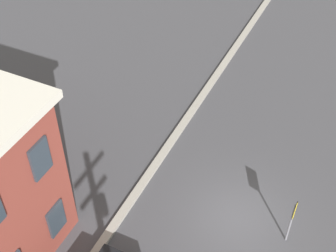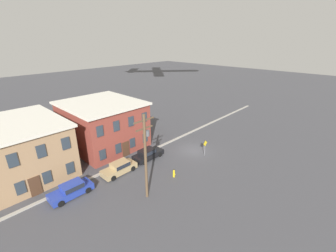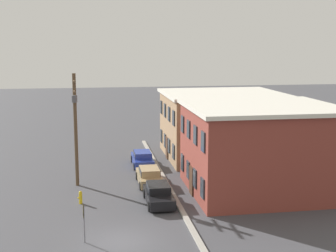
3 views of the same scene
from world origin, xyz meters
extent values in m
plane|color=#424247|center=(0.00, 0.00, 0.00)|extent=(200.00, 200.00, 0.00)
cube|color=#9E998E|center=(0.00, 4.50, 0.08)|extent=(56.00, 0.36, 0.16)
cube|color=#2D3842|center=(-4.24, 5.94, 1.64)|extent=(0.90, 0.10, 1.40)
cube|color=#2D3842|center=(-4.24, 5.94, 4.92)|extent=(0.90, 0.10, 1.40)
cylinder|color=slate|center=(-0.17, -2.08, 1.12)|extent=(0.08, 0.08, 2.25)
cube|color=yellow|center=(-0.17, -2.11, 1.94)|extent=(0.89, 0.03, 0.89)
cube|color=black|center=(-0.17, -2.10, 1.94)|extent=(0.96, 0.02, 0.96)
camera|label=1|loc=(-12.04, -2.50, 16.15)|focal=50.00mm
camera|label=2|loc=(-24.32, -17.71, 15.64)|focal=24.00mm
camera|label=3|loc=(26.03, -1.46, 11.46)|focal=50.00mm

